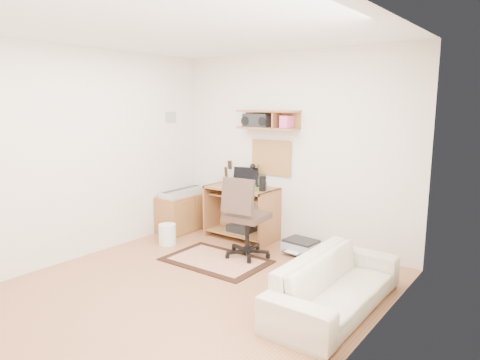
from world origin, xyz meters
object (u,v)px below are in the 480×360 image
Objects in this scene: task_chair at (247,216)px; cabinet at (185,212)px; sofa at (336,275)px; printer at (301,246)px; desk at (242,213)px.

task_chair is 1.54m from cabinet.
sofa is (2.96, -1.03, 0.06)m from cabinet.
sofa is at bearing -27.92° from task_chair.
sofa reaches higher than printer.
task_chair is 2.49× the size of printer.
task_chair reaches higher than cabinet.
printer is at bearing -1.30° from desk.
desk is at bearing 10.43° from cabinet.
sofa is (1.02, -1.18, 0.25)m from printer.
printer is (0.99, -0.02, -0.29)m from desk.
desk is 0.79m from task_chair.
printer is at bearing 44.66° from task_chair.
desk is at bearing 59.02° from sofa.
desk is 1.11× the size of cabinet.
desk is at bearing -176.94° from printer.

